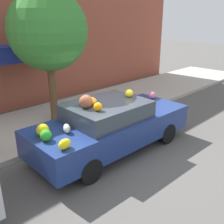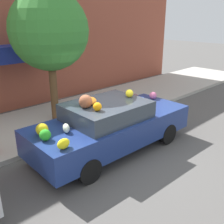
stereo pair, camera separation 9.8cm
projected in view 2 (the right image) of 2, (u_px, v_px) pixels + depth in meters
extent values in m
plane|color=#565451|center=(110.00, 148.00, 7.19)|extent=(60.00, 60.00, 0.00)
cube|color=#B2ADA3|center=(56.00, 119.00, 8.99)|extent=(24.00, 3.20, 0.13)
cube|color=#9E4C38|center=(16.00, 24.00, 9.46)|extent=(18.00, 0.30, 6.26)
cube|color=navy|center=(18.00, 53.00, 9.18)|extent=(2.63, 0.90, 0.55)
cylinder|color=brown|center=(54.00, 90.00, 8.47)|extent=(0.24, 0.24, 2.02)
sphere|color=#388433|center=(49.00, 30.00, 7.83)|extent=(2.40, 2.40, 2.40)
cube|color=navy|center=(112.00, 128.00, 6.93)|extent=(4.53, 1.87, 0.65)
cube|color=#333D47|center=(107.00, 111.00, 6.63)|extent=(2.06, 1.59, 0.42)
cylinder|color=black|center=(127.00, 118.00, 8.47)|extent=(0.58, 0.20, 0.58)
cylinder|color=black|center=(168.00, 134.00, 7.36)|extent=(0.58, 0.20, 0.58)
cylinder|color=black|center=(51.00, 145.00, 6.72)|extent=(0.58, 0.20, 0.58)
cylinder|color=black|center=(89.00, 171.00, 5.61)|extent=(0.58, 0.20, 0.58)
sphere|color=blue|center=(142.00, 101.00, 7.68)|extent=(0.28, 0.28, 0.23)
sphere|color=yellow|center=(42.00, 129.00, 5.72)|extent=(0.38, 0.38, 0.27)
sphere|color=white|center=(149.00, 106.00, 7.38)|extent=(0.20, 0.20, 0.16)
ellipsoid|color=yellow|center=(63.00, 144.00, 5.14)|extent=(0.31, 0.22, 0.21)
sphere|color=blue|center=(133.00, 102.00, 7.57)|extent=(0.36, 0.36, 0.26)
sphere|color=orange|center=(97.00, 107.00, 5.96)|extent=(0.28, 0.28, 0.20)
sphere|color=black|center=(135.00, 99.00, 7.68)|extent=(0.34, 0.34, 0.32)
sphere|color=brown|center=(86.00, 101.00, 6.13)|extent=(0.35, 0.35, 0.32)
sphere|color=green|center=(45.00, 135.00, 5.48)|extent=(0.32, 0.32, 0.24)
ellipsoid|color=blue|center=(129.00, 104.00, 7.57)|extent=(0.24, 0.24, 0.15)
sphere|color=pink|center=(153.00, 95.00, 8.22)|extent=(0.29, 0.29, 0.23)
ellipsoid|color=orange|center=(89.00, 101.00, 6.37)|extent=(0.50, 0.51, 0.19)
ellipsoid|color=white|center=(66.00, 128.00, 5.86)|extent=(0.24, 0.30, 0.21)
sphere|color=yellow|center=(129.00, 93.00, 6.97)|extent=(0.25, 0.25, 0.21)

